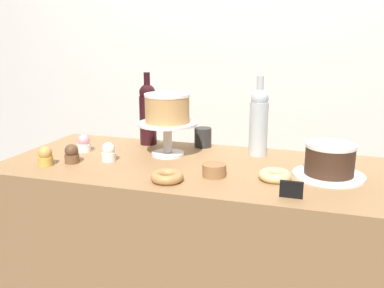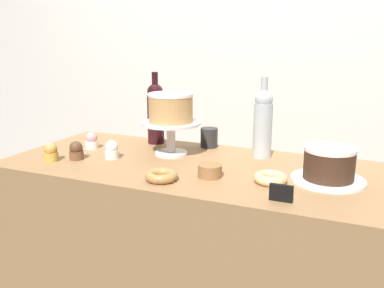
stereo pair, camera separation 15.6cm
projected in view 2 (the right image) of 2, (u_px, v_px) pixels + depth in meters
name	position (u px, v px, depth m)	size (l,w,h in m)	color
back_wall	(255.00, 62.00, 2.30)	(6.00, 0.05, 2.60)	silver
display_counter	(192.00, 275.00, 1.70)	(1.46, 0.64, 0.96)	#997047
cake_stand_pedestal	(171.00, 132.00, 1.69)	(0.24, 0.24, 0.14)	silver
white_layer_cake	(171.00, 108.00, 1.67)	(0.18, 0.18, 0.12)	tan
silver_serving_platter	(328.00, 180.00, 1.39)	(0.25, 0.25, 0.01)	white
chocolate_round_cake	(329.00, 163.00, 1.38)	(0.17, 0.17, 0.11)	#3D2619
wine_bottle_clear	(263.00, 122.00, 1.65)	(0.08, 0.08, 0.33)	#B2BCC1
wine_bottle_dark_red	(156.00, 112.00, 1.87)	(0.08, 0.08, 0.33)	black
cupcake_strawberry	(92.00, 141.00, 1.80)	(0.06, 0.06, 0.07)	white
cupcake_chocolate	(76.00, 151.00, 1.64)	(0.06, 0.06, 0.07)	brown
cupcake_vanilla	(112.00, 150.00, 1.65)	(0.06, 0.06, 0.07)	white
cupcake_caramel	(51.00, 152.00, 1.62)	(0.06, 0.06, 0.07)	gold
donut_glazed	(270.00, 178.00, 1.38)	(0.11, 0.11, 0.03)	#E0C17F
donut_maple	(161.00, 176.00, 1.40)	(0.11, 0.11, 0.03)	#B27F47
cookie_stack	(210.00, 171.00, 1.44)	(0.08, 0.08, 0.04)	olive
price_sign_chalkboard	(281.00, 193.00, 1.22)	(0.07, 0.01, 0.05)	black
coffee_cup_ceramic	(209.00, 138.00, 1.83)	(0.08, 0.08, 0.08)	#282828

